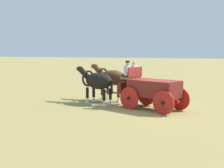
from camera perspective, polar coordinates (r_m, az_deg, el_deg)
name	(u,v)px	position (r m, az deg, el deg)	size (l,w,h in m)	color
ground_plane	(154,110)	(16.40, 8.02, -4.87)	(220.00, 220.00, 0.00)	#9E8C4C
show_wagon	(151,89)	(16.32, 7.53, -0.88)	(5.58, 2.90, 2.62)	maroon
draft_horse_near	(97,81)	(18.00, -2.89, 0.49)	(2.96, 1.66, 2.20)	black
draft_horse_off	(111,78)	(18.94, -0.14, 1.06)	(2.93, 1.64, 2.30)	brown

